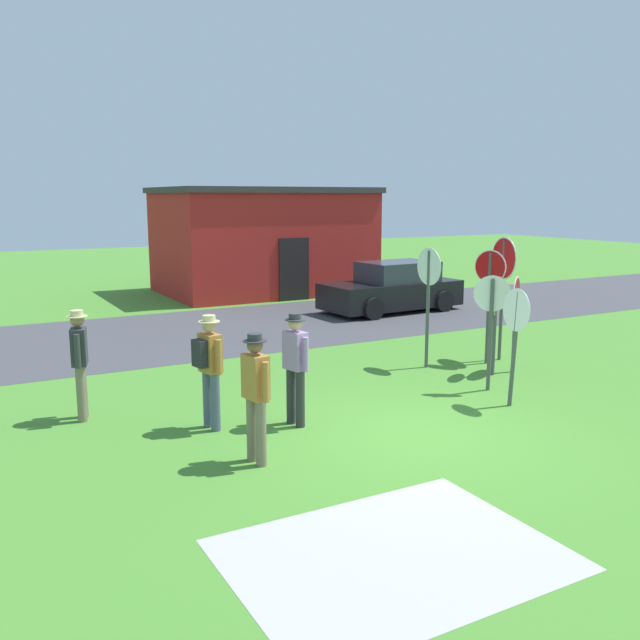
{
  "coord_description": "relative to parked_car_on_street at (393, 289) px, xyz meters",
  "views": [
    {
      "loc": [
        -5.79,
        -7.57,
        3.45
      ],
      "look_at": [
        -0.1,
        2.74,
        1.3
      ],
      "focal_mm": 38.05,
      "sensor_mm": 36.0,
      "label": 1
    }
  ],
  "objects": [
    {
      "name": "stop_sign_far_back",
      "position": [
        -2.07,
        -6.4,
        0.92
      ],
      "size": [
        0.28,
        0.65,
        2.38
      ],
      "color": "#474C4C",
      "rests_on": "ground"
    },
    {
      "name": "stop_sign_low_front",
      "position": [
        -3.71,
        -8.82,
        0.65
      ],
      "size": [
        0.16,
        0.71,
        1.98
      ],
      "color": "#474C4C",
      "rests_on": "ground"
    },
    {
      "name": "stop_sign_leaning_left",
      "position": [
        -2.6,
        -7.17,
        0.57
      ],
      "size": [
        0.5,
        0.48,
        1.87
      ],
      "color": "#474C4C",
      "rests_on": "ground"
    },
    {
      "name": "parked_car_on_street",
      "position": [
        0.0,
        0.0,
        0.0
      ],
      "size": [
        4.4,
        2.21,
        1.51
      ],
      "color": "black",
      "rests_on": "ground"
    },
    {
      "name": "person_in_dark_shirt",
      "position": [
        -8.53,
        -7.5,
        0.32
      ],
      "size": [
        0.42,
        0.56,
        1.74
      ],
      "color": "#4C5670",
      "rests_on": "ground"
    },
    {
      "name": "person_with_sunhat",
      "position": [
        -8.46,
        -9.05,
        0.3
      ],
      "size": [
        0.32,
        0.56,
        1.74
      ],
      "color": "#7A6B56",
      "rests_on": "ground"
    },
    {
      "name": "building_background",
      "position": [
        -1.64,
        5.95,
        1.2
      ],
      "size": [
        7.24,
        5.24,
        3.77
      ],
      "color": "#B2231E",
      "rests_on": "ground"
    },
    {
      "name": "stop_sign_center_cluster",
      "position": [
        -3.45,
        -7.96,
        0.71
      ],
      "size": [
        0.51,
        0.46,
        2.09
      ],
      "color": "#474C4C",
      "rests_on": "ground"
    },
    {
      "name": "person_in_teal",
      "position": [
        -10.14,
        -6.1,
        0.3
      ],
      "size": [
        0.31,
        0.55,
        1.74
      ],
      "color": "#7A6B56",
      "rests_on": "ground"
    },
    {
      "name": "ground_plane",
      "position": [
        -6.01,
        -9.26,
        -0.69
      ],
      "size": [
        80.0,
        80.0,
        0.0
      ],
      "primitive_type": "plane",
      "color": "#47842D"
    },
    {
      "name": "person_in_blue",
      "position": [
        -7.33,
        -7.95,
        0.3
      ],
      "size": [
        0.31,
        0.56,
        1.74
      ],
      "color": "#2D2D33",
      "rests_on": "ground"
    },
    {
      "name": "stop_sign_rear_left",
      "position": [
        -3.37,
        -6.05,
        0.99
      ],
      "size": [
        0.07,
        0.76,
        2.45
      ],
      "color": "#474C4C",
      "rests_on": "ground"
    },
    {
      "name": "street_asphalt",
      "position": [
        -6.01,
        -0.19,
        -0.68
      ],
      "size": [
        60.0,
        6.4,
        0.01
      ],
      "primitive_type": "cube",
      "color": "#424247",
      "rests_on": "ground"
    },
    {
      "name": "concrete_path",
      "position": [
        -8.23,
        -11.83,
        -0.69
      ],
      "size": [
        3.2,
        2.4,
        0.01
      ],
      "primitive_type": "cube",
      "color": "#ADAAA3",
      "rests_on": "ground"
    },
    {
      "name": "stop_sign_leaning_right",
      "position": [
        -1.6,
        -6.28,
        1.14
      ],
      "size": [
        0.18,
        0.88,
        2.62
      ],
      "color": "#474C4C",
      "rests_on": "ground"
    },
    {
      "name": "stop_sign_nearest",
      "position": [
        -2.09,
        -7.19,
        0.61
      ],
      "size": [
        0.72,
        0.56,
        1.92
      ],
      "color": "#474C4C",
      "rests_on": "ground"
    }
  ]
}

